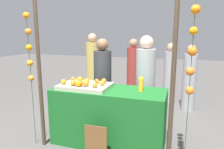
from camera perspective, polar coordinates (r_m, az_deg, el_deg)
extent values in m
plane|color=#565451|center=(3.47, -0.83, -18.09)|extent=(24.00, 24.00, 0.00)
cube|color=#196023|center=(3.28, -0.85, -11.44)|extent=(1.71, 0.70, 0.87)
cube|color=#B2AD99|center=(3.23, -7.41, -3.18)|extent=(0.77, 0.54, 0.06)
sphere|color=orange|center=(2.99, -4.77, -2.99)|extent=(0.07, 0.07, 0.07)
sphere|color=orange|center=(3.27, -13.24, -1.97)|extent=(0.08, 0.08, 0.08)
sphere|color=orange|center=(3.14, -8.81, -2.35)|extent=(0.08, 0.08, 0.08)
sphere|color=orange|center=(3.11, -2.71, -2.41)|extent=(0.07, 0.07, 0.07)
sphere|color=orange|center=(3.44, -10.75, -1.28)|extent=(0.07, 0.07, 0.07)
sphere|color=orange|center=(3.28, -6.94, -1.71)|extent=(0.08, 0.08, 0.08)
sphere|color=orange|center=(3.15, -10.71, -2.33)|extent=(0.08, 0.08, 0.08)
sphere|color=orange|center=(3.35, -8.88, -1.36)|extent=(0.09, 0.09, 0.09)
sphere|color=orange|center=(3.16, -7.36, -2.17)|extent=(0.08, 0.08, 0.08)
sphere|color=orange|center=(3.24, -2.30, -1.78)|extent=(0.08, 0.08, 0.08)
sphere|color=orange|center=(3.08, -9.30, -2.56)|extent=(0.09, 0.09, 0.09)
sphere|color=orange|center=(3.08, -7.29, -2.44)|extent=(0.09, 0.09, 0.09)
sphere|color=orange|center=(3.26, -4.22, -1.81)|extent=(0.07, 0.07, 0.07)
cylinder|color=gold|center=(3.04, 8.03, -2.80)|extent=(0.07, 0.07, 0.19)
cylinder|color=yellow|center=(3.02, 8.08, -0.84)|extent=(0.04, 0.04, 0.02)
cube|color=brown|center=(2.88, -4.50, -18.80)|extent=(0.31, 0.01, 0.53)
cube|color=black|center=(2.90, -4.39, -18.67)|extent=(0.29, 0.02, 0.51)
cylinder|color=#333338|center=(3.86, -2.56, -3.80)|extent=(0.32, 0.32, 1.40)
sphere|color=brown|center=(3.74, -2.66, 8.25)|extent=(0.22, 0.22, 0.22)
cylinder|color=#99999E|center=(3.67, 9.11, -4.35)|extent=(0.33, 0.33, 1.44)
sphere|color=beige|center=(3.54, 9.53, 8.79)|extent=(0.23, 0.23, 0.23)
cylinder|color=maroon|center=(5.35, 5.79, 0.17)|extent=(0.32, 0.32, 1.37)
sphere|color=#A87A59|center=(5.26, 5.96, 8.65)|extent=(0.21, 0.21, 0.21)
cylinder|color=tan|center=(5.52, -5.27, 1.13)|extent=(0.34, 0.34, 1.48)
sphere|color=tan|center=(5.44, -5.43, 10.08)|extent=(0.23, 0.23, 0.23)
cylinder|color=#99999E|center=(4.88, 20.54, -2.11)|extent=(0.29, 0.29, 1.27)
sphere|color=#A87A59|center=(4.78, 21.13, 6.51)|extent=(0.20, 0.20, 0.20)
cylinder|color=#99999E|center=(5.34, 15.64, -0.67)|extent=(0.30, 0.30, 1.28)
sphere|color=tan|center=(5.25, 16.06, 7.28)|extent=(0.20, 0.20, 0.20)
cylinder|color=#473828|center=(3.19, -19.35, -0.44)|extent=(0.06, 0.06, 2.17)
cylinder|color=#473828|center=(2.54, 16.38, -3.11)|extent=(0.06, 0.06, 2.17)
cylinder|color=#2D4C23|center=(3.29, -21.42, -1.34)|extent=(0.01, 0.01, 2.05)
sphere|color=orange|center=(3.25, -22.64, 14.87)|extent=(0.09, 0.09, 0.09)
sphere|color=orange|center=(3.22, -22.16, 10.92)|extent=(0.09, 0.09, 0.09)
sphere|color=orange|center=(3.23, -21.95, 6.92)|extent=(0.09, 0.09, 0.09)
sphere|color=orange|center=(3.25, -21.72, 2.94)|extent=(0.09, 0.09, 0.09)
sphere|color=orange|center=(3.28, -21.43, -0.96)|extent=(0.08, 0.08, 0.08)
cylinder|color=#2D4C23|center=(2.56, 20.52, -4.67)|extent=(0.01, 0.01, 2.05)
sphere|color=orange|center=(2.49, 22.14, 16.32)|extent=(0.10, 0.10, 0.10)
sphere|color=orange|center=(2.47, 21.61, 11.16)|extent=(0.09, 0.09, 0.09)
sphere|color=orange|center=(2.47, 21.34, 5.93)|extent=(0.10, 0.10, 0.10)
sphere|color=orange|center=(2.51, 20.79, 0.82)|extent=(0.10, 0.10, 0.10)
sphere|color=orange|center=(2.56, 20.71, -4.16)|extent=(0.10, 0.10, 0.10)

